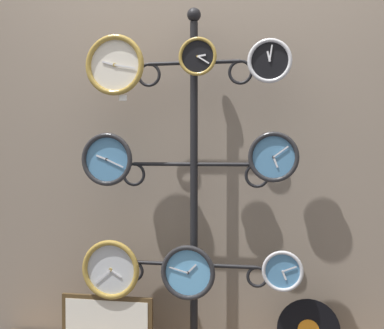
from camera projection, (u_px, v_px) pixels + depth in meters
The scene contains 12 objects.
shop_wall at pixel (200, 94), 2.89m from camera, with size 4.40×0.04×2.80m.
display_stand at pixel (194, 246), 2.75m from camera, with size 0.77×0.42×1.82m.
clock_top_left at pixel (115, 65), 2.71m from camera, with size 0.31×0.04×0.31m.
clock_top_center at pixel (198, 57), 2.63m from camera, with size 0.19×0.04×0.19m.
clock_top_right at pixel (270, 61), 2.57m from camera, with size 0.22×0.04×0.22m.
clock_middle_left at pixel (107, 159), 2.74m from camera, with size 0.27×0.04×0.27m.
clock_middle_right at pixel (274, 157), 2.56m from camera, with size 0.24×0.04×0.24m.
clock_bottom_left at pixel (111, 270), 2.74m from camera, with size 0.31×0.04×0.31m.
clock_bottom_center at pixel (188, 272), 2.66m from camera, with size 0.28×0.04×0.28m.
clock_bottom_right at pixel (283, 271), 2.59m from camera, with size 0.20×0.04×0.20m.
picture_frame at pixel (107, 323), 2.76m from camera, with size 0.49×0.02×0.28m.
price_tag_upper at pixel (123, 98), 2.71m from camera, with size 0.04×0.00×0.03m.
Camera 1 is at (0.54, -2.28, 1.10)m, focal length 50.00 mm.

